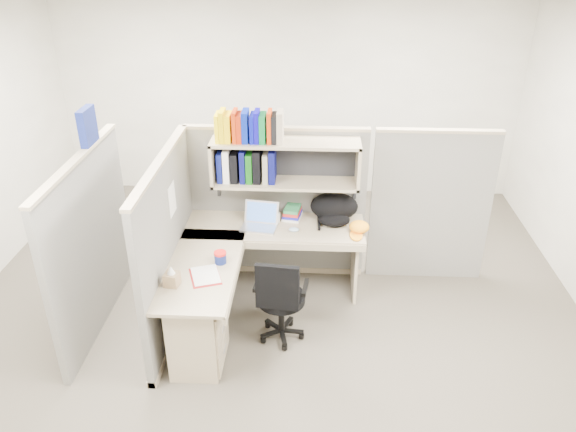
# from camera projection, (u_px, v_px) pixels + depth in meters

# --- Properties ---
(ground) EXTENTS (6.00, 6.00, 0.00)m
(ground) POSITION_uv_depth(u_px,v_px,m) (271.00, 322.00, 5.30)
(ground) COLOR #3B372E
(ground) RESTS_ON ground
(room_shell) EXTENTS (6.00, 6.00, 6.00)m
(room_shell) POSITION_uv_depth(u_px,v_px,m) (268.00, 163.00, 4.55)
(room_shell) COLOR #B3AEA1
(room_shell) RESTS_ON ground
(cubicle) EXTENTS (3.79, 1.84, 1.95)m
(cubicle) POSITION_uv_depth(u_px,v_px,m) (235.00, 214.00, 5.30)
(cubicle) COLOR slate
(cubicle) RESTS_ON ground
(desk) EXTENTS (1.74, 1.75, 0.73)m
(desk) POSITION_uv_depth(u_px,v_px,m) (221.00, 301.00, 4.87)
(desk) COLOR gray
(desk) RESTS_ON ground
(laptop) EXTENTS (0.38, 0.38, 0.24)m
(laptop) POSITION_uv_depth(u_px,v_px,m) (259.00, 217.00, 5.37)
(laptop) COLOR silver
(laptop) RESTS_ON desk
(backpack) EXTENTS (0.55, 0.47, 0.28)m
(backpack) POSITION_uv_depth(u_px,v_px,m) (334.00, 209.00, 5.48)
(backpack) COLOR black
(backpack) RESTS_ON desk
(orange_cap) EXTENTS (0.25, 0.27, 0.11)m
(orange_cap) POSITION_uv_depth(u_px,v_px,m) (359.00, 227.00, 5.34)
(orange_cap) COLOR orange
(orange_cap) RESTS_ON desk
(snack_canister) EXTENTS (0.11, 0.11, 0.11)m
(snack_canister) POSITION_uv_depth(u_px,v_px,m) (220.00, 257.00, 4.85)
(snack_canister) COLOR navy
(snack_canister) RESTS_ON desk
(tissue_box) EXTENTS (0.13, 0.13, 0.18)m
(tissue_box) POSITION_uv_depth(u_px,v_px,m) (171.00, 276.00, 4.54)
(tissue_box) COLOR #997C57
(tissue_box) RESTS_ON desk
(mouse) EXTENTS (0.11, 0.09, 0.04)m
(mouse) POSITION_uv_depth(u_px,v_px,m) (294.00, 229.00, 5.37)
(mouse) COLOR #99B8D9
(mouse) RESTS_ON desk
(paper_cup) EXTENTS (0.08, 0.08, 0.09)m
(paper_cup) POSITION_uv_depth(u_px,v_px,m) (277.00, 217.00, 5.53)
(paper_cup) COLOR silver
(paper_cup) RESTS_ON desk
(book_stack) EXTENTS (0.21, 0.26, 0.11)m
(book_stack) POSITION_uv_depth(u_px,v_px,m) (292.00, 212.00, 5.60)
(book_stack) COLOR gray
(book_stack) RESTS_ON desk
(loose_paper) EXTENTS (0.30, 0.35, 0.00)m
(loose_paper) POSITION_uv_depth(u_px,v_px,m) (206.00, 275.00, 4.70)
(loose_paper) COLOR white
(loose_paper) RESTS_ON desk
(task_chair) EXTENTS (0.48, 0.44, 0.89)m
(task_chair) POSITION_uv_depth(u_px,v_px,m) (281.00, 312.00, 4.94)
(task_chair) COLOR black
(task_chair) RESTS_ON ground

